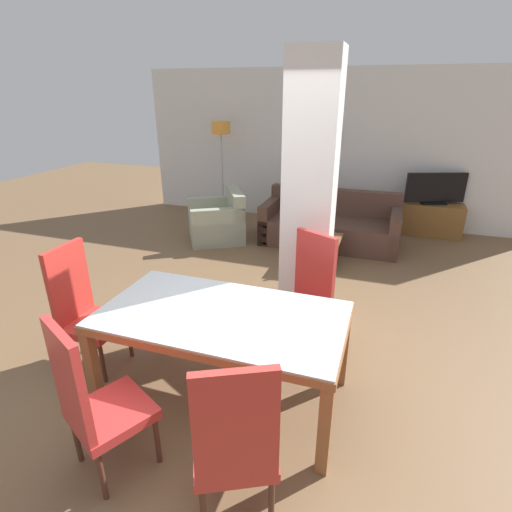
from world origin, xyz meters
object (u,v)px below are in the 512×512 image
at_px(dining_chair_head_left, 83,307).
at_px(tv_stand, 430,219).
at_px(dining_chair_near_left, 93,401).
at_px(bottle, 323,230).
at_px(floor_lamp, 221,137).
at_px(dining_table, 222,329).
at_px(dining_chair_near_right, 235,441).
at_px(sofa, 330,226).
at_px(armchair, 218,223).
at_px(coffee_table, 320,251).
at_px(tv_screen, 436,189).
at_px(dining_chair_far_right, 307,291).

xyz_separation_m(dining_chair_head_left, tv_stand, (3.13, 4.79, -0.31)).
distance_m(dining_chair_near_left, bottle, 3.80).
xyz_separation_m(dining_chair_head_left, floor_lamp, (-0.66, 4.61, 0.93)).
distance_m(dining_table, tv_stand, 5.13).
distance_m(dining_chair_near_right, sofa, 4.75).
relative_size(dining_chair_head_left, armchair, 0.94).
relative_size(dining_chair_head_left, tv_stand, 1.11).
distance_m(dining_table, armchair, 3.76).
distance_m(dining_table, dining_chair_near_right, 1.03).
xyz_separation_m(sofa, coffee_table, (0.02, -0.98, -0.05)).
distance_m(dining_chair_near_right, tv_stand, 5.87).
xyz_separation_m(dining_chair_near_left, sofa, (0.70, 4.73, -0.30)).
relative_size(coffee_table, bottle, 1.87).
xyz_separation_m(coffee_table, bottle, (0.03, -0.03, 0.33)).
bearing_deg(coffee_table, dining_table, -95.20).
bearing_deg(armchair, sofa, -108.21).
height_order(dining_chair_head_left, bottle, dining_chair_head_left).
height_order(dining_chair_near_left, bottle, dining_chair_near_left).
relative_size(dining_table, dining_chair_head_left, 1.64).
distance_m(dining_chair_head_left, floor_lamp, 4.75).
distance_m(dining_chair_near_right, tv_screen, 5.86).
distance_m(dining_chair_head_left, dining_chair_near_left, 1.25).
relative_size(dining_chair_head_left, bottle, 3.84).
distance_m(sofa, floor_lamp, 2.66).
height_order(coffee_table, tv_stand, tv_stand).
bearing_deg(dining_chair_near_right, tv_screen, 49.87).
xyz_separation_m(dining_chair_near_left, coffee_table, (0.72, 3.75, -0.36)).
relative_size(sofa, tv_screen, 2.24).
relative_size(dining_table, tv_stand, 1.83).
relative_size(coffee_table, tv_stand, 0.54).
relative_size(dining_chair_near_right, armchair, 0.94).
height_order(armchair, coffee_table, armchair).
bearing_deg(dining_chair_head_left, dining_chair_far_right, 116.91).
height_order(coffee_table, floor_lamp, floor_lamp).
bearing_deg(armchair, bottle, -139.13).
relative_size(dining_chair_near_right, tv_stand, 1.11).
xyz_separation_m(dining_chair_head_left, dining_chair_far_right, (1.79, 0.91, 0.00)).
xyz_separation_m(dining_chair_head_left, dining_chair_near_right, (1.79, -0.92, 0.00)).
height_order(dining_table, floor_lamp, floor_lamp).
bearing_deg(dining_chair_head_left, armchair, -176.16).
xyz_separation_m(dining_chair_head_left, bottle, (1.61, 2.81, -0.03)).
distance_m(dining_chair_head_left, tv_stand, 5.73).
distance_m(sofa, bottle, 1.05).
bearing_deg(dining_chair_head_left, tv_screen, 146.81).
bearing_deg(floor_lamp, dining_chair_far_right, -56.54).
bearing_deg(sofa, bottle, 92.82).
relative_size(dining_chair_far_right, bottle, 3.84).
bearing_deg(dining_chair_far_right, dining_chair_head_left, 54.04).
bearing_deg(dining_table, tv_screen, 69.33).
bearing_deg(tv_screen, tv_stand, 180.00).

